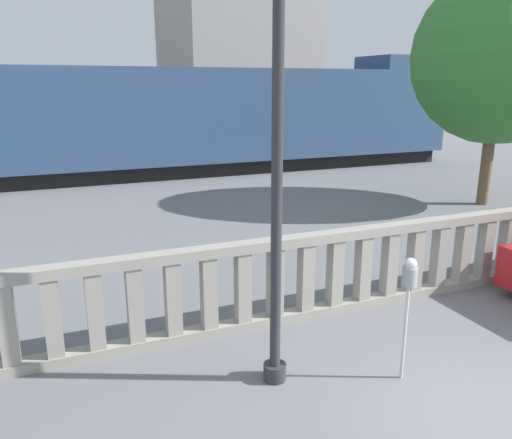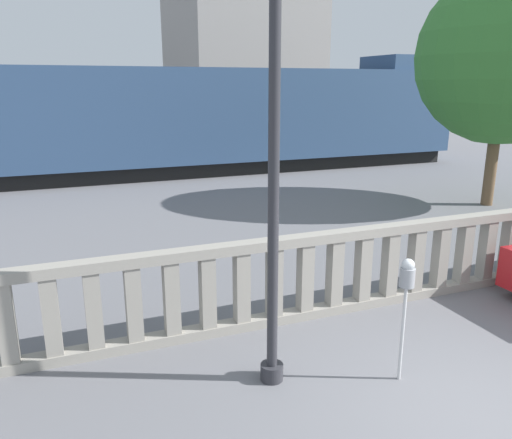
{
  "view_description": "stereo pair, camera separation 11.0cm",
  "coord_description": "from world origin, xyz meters",
  "px_view_note": "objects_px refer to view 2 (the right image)",
  "views": [
    {
      "loc": [
        -4.05,
        -3.16,
        3.42
      ],
      "look_at": [
        -1.14,
        3.94,
        1.32
      ],
      "focal_mm": 35.0,
      "sensor_mm": 36.0,
      "label": 1
    },
    {
      "loc": [
        -3.94,
        -3.2,
        3.42
      ],
      "look_at": [
        -1.14,
        3.94,
        1.32
      ],
      "focal_mm": 35.0,
      "sensor_mm": 36.0,
      "label": 2
    }
  ],
  "objects_px": {
    "train_near": "(167,120)",
    "tree_left": "(505,57)",
    "lamppost": "(275,73)",
    "parking_meter": "(407,283)"
  },
  "relations": [
    {
      "from": "lamppost",
      "to": "tree_left",
      "type": "bearing_deg",
      "value": 32.28
    },
    {
      "from": "parking_meter",
      "to": "lamppost",
      "type": "bearing_deg",
      "value": 158.93
    },
    {
      "from": "lamppost",
      "to": "tree_left",
      "type": "distance_m",
      "value": 11.09
    },
    {
      "from": "parking_meter",
      "to": "tree_left",
      "type": "relative_size",
      "value": 0.23
    },
    {
      "from": "lamppost",
      "to": "tree_left",
      "type": "xyz_separation_m",
      "value": [
        9.36,
        5.91,
        0.6
      ]
    },
    {
      "from": "lamppost",
      "to": "tree_left",
      "type": "relative_size",
      "value": 0.94
    },
    {
      "from": "lamppost",
      "to": "tree_left",
      "type": "height_order",
      "value": "tree_left"
    },
    {
      "from": "train_near",
      "to": "tree_left",
      "type": "height_order",
      "value": "tree_left"
    },
    {
      "from": "parking_meter",
      "to": "tree_left",
      "type": "bearing_deg",
      "value": 39.13
    },
    {
      "from": "parking_meter",
      "to": "tree_left",
      "type": "xyz_separation_m",
      "value": [
        7.94,
        6.46,
        2.89
      ]
    }
  ]
}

